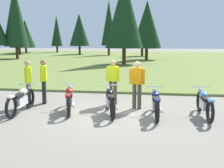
{
  "coord_description": "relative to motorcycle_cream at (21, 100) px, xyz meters",
  "views": [
    {
      "loc": [
        1.46,
        -8.77,
        2.4
      ],
      "look_at": [
        0.0,
        0.6,
        0.9
      ],
      "focal_mm": 44.98,
      "sensor_mm": 36.0,
      "label": 1
    }
  ],
  "objects": [
    {
      "name": "ground_plane",
      "position": [
        2.9,
        0.29,
        -0.44
      ],
      "size": [
        140.0,
        140.0,
        0.0
      ],
      "primitive_type": "plane",
      "color": "gray"
    },
    {
      "name": "motorcycle_navy",
      "position": [
        4.39,
        0.21,
        0.0
      ],
      "size": [
        0.62,
        2.1,
        0.88
      ],
      "color": "black",
      "rests_on": "ground"
    },
    {
      "name": "rider_near_row_end",
      "position": [
        -0.16,
        0.9,
        0.51
      ],
      "size": [
        0.34,
        0.52,
        1.67
      ],
      "color": "black",
      "rests_on": "ground"
    },
    {
      "name": "rider_in_hivis_vest",
      "position": [
        2.8,
        1.72,
        0.51
      ],
      "size": [
        0.53,
        0.31,
        1.67
      ],
      "color": "#4C4233",
      "rests_on": "ground"
    },
    {
      "name": "motorcycle_cream",
      "position": [
        0.0,
        0.0,
        0.0
      ],
      "size": [
        0.62,
        2.1,
        0.88
      ],
      "color": "black",
      "rests_on": "ground"
    },
    {
      "name": "motorcycle_red",
      "position": [
        1.52,
        0.41,
        0.0
      ],
      "size": [
        0.8,
        2.05,
        0.88
      ],
      "color": "black",
      "rests_on": "ground"
    },
    {
      "name": "rider_checking_bike",
      "position": [
        0.21,
        1.43,
        0.51
      ],
      "size": [
        0.32,
        0.53,
        1.67
      ],
      "color": "black",
      "rests_on": "ground"
    },
    {
      "name": "forest_treeline",
      "position": [
        -1.55,
        30.46,
        3.81
      ],
      "size": [
        44.01,
        26.95,
        8.97
      ],
      "color": "#47331E",
      "rests_on": "ground"
    },
    {
      "name": "grass_moorland",
      "position": [
        2.9,
        25.79,
        -0.39
      ],
      "size": [
        80.0,
        44.0,
        0.1
      ],
      "primitive_type": "cube",
      "color": "olive",
      "rests_on": "ground"
    },
    {
      "name": "rider_with_back_turned",
      "position": [
        3.74,
        1.14,
        0.51
      ],
      "size": [
        0.54,
        0.28,
        1.67
      ],
      "color": "#4C4233",
      "rests_on": "ground"
    },
    {
      "name": "motorcycle_black",
      "position": [
        2.92,
        0.32,
        0.0
      ],
      "size": [
        0.78,
        2.05,
        0.88
      ],
      "color": "black",
      "rests_on": "ground"
    },
    {
      "name": "motorcycle_sky_blue",
      "position": [
        5.9,
        0.42,
        0.0
      ],
      "size": [
        0.62,
        2.1,
        0.88
      ],
      "color": "black",
      "rests_on": "ground"
    }
  ]
}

